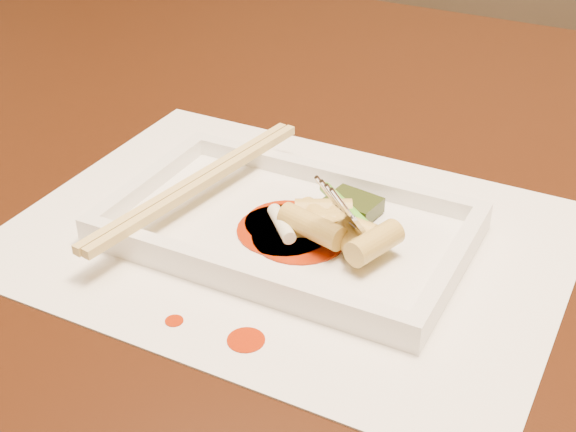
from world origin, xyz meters
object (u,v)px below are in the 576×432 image
at_px(table, 320,258).
at_px(chopstick_a, 193,181).
at_px(plate_base, 288,232).
at_px(fork, 393,148).
at_px(placemat, 288,237).

xyz_separation_m(table, chopstick_a, (-0.05, -0.12, 0.13)).
relative_size(plate_base, fork, 1.86).
distance_m(table, placemat, 0.16).
bearing_deg(fork, table, 134.35).
bearing_deg(table, chopstick_a, -114.82).
height_order(placemat, plate_base, plate_base).
xyz_separation_m(plate_base, fork, (0.07, 0.02, 0.08)).
xyz_separation_m(placemat, fork, (0.07, 0.02, 0.08)).
height_order(chopstick_a, fork, fork).
height_order(table, plate_base, plate_base).
bearing_deg(table, placemat, -76.84).
bearing_deg(plate_base, fork, 14.42).
relative_size(placemat, plate_base, 1.54).
distance_m(chopstick_a, fork, 0.16).
distance_m(table, plate_base, 0.16).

